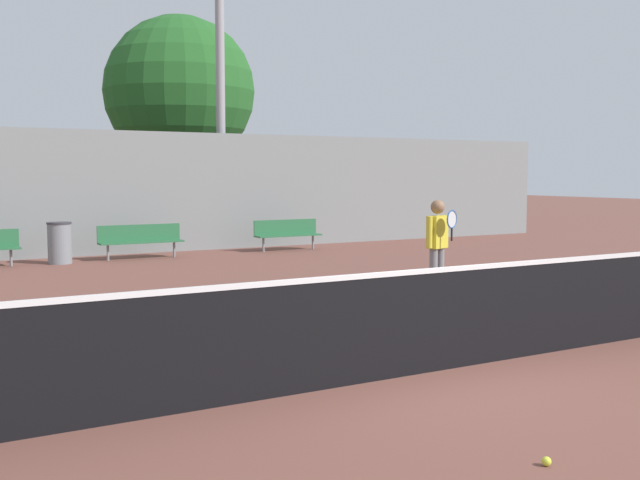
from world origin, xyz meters
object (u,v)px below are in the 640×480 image
(tennis_net, at_px, (431,319))
(tennis_ball, at_px, (547,461))
(bench_courtside_near, at_px, (140,238))
(trash_bin, at_px, (60,243))
(light_pole_far_right, at_px, (220,19))
(tennis_player, at_px, (438,240))
(bench_courtside_far, at_px, (287,232))
(tree_green_tall, at_px, (180,92))

(tennis_net, xyz_separation_m, tennis_ball, (-0.87, -2.42, -0.52))
(bench_courtside_near, height_order, tennis_ball, bench_courtside_near)
(trash_bin, bearing_deg, light_pole_far_right, 20.87)
(tennis_player, xyz_separation_m, light_pole_far_right, (0.04, 9.67, 5.39))
(tennis_net, relative_size, tennis_ball, 183.56)
(bench_courtside_near, bearing_deg, bench_courtside_far, -0.00)
(tennis_player, bearing_deg, tennis_net, -149.28)
(tennis_player, distance_m, tennis_ball, 7.60)
(bench_courtside_far, bearing_deg, trash_bin, -179.04)
(tennis_player, xyz_separation_m, bench_courtside_far, (1.22, 7.95, -0.43))
(tennis_player, distance_m, tree_green_tall, 14.94)
(tennis_player, relative_size, tree_green_tall, 0.22)
(bench_courtside_near, bearing_deg, tennis_player, -70.60)
(tennis_player, bearing_deg, trash_bin, 101.10)
(light_pole_far_right, xyz_separation_m, tennis_ball, (-4.13, -16.01, -6.29))
(bench_courtside_near, distance_m, light_pole_far_right, 6.70)
(tennis_player, height_order, bench_courtside_near, tennis_player)
(tennis_net, bearing_deg, tennis_ball, -109.81)
(tennis_net, distance_m, tennis_ball, 2.62)
(light_pole_far_right, bearing_deg, tennis_player, -90.23)
(tennis_player, xyz_separation_m, tennis_ball, (-4.10, -6.34, -0.90))
(bench_courtside_far, xyz_separation_m, trash_bin, (-5.94, -0.10, -0.02))
(light_pole_far_right, height_order, tree_green_tall, light_pole_far_right)
(light_pole_far_right, bearing_deg, tennis_ball, -104.48)
(tennis_player, relative_size, light_pole_far_right, 0.15)
(tree_green_tall, bearing_deg, tennis_player, -92.07)
(bench_courtside_far, xyz_separation_m, tree_green_tall, (-0.70, 6.46, 4.31))
(tennis_net, xyz_separation_m, tennis_player, (3.22, 3.93, 0.38))
(light_pole_far_right, distance_m, trash_bin, 7.75)
(trash_bin, bearing_deg, tennis_ball, -87.49)
(trash_bin, distance_m, tree_green_tall, 9.45)
(tennis_net, height_order, tennis_player, tennis_player)
(bench_courtside_near, distance_m, trash_bin, 1.92)
(bench_courtside_far, relative_size, tree_green_tall, 0.26)
(tennis_net, distance_m, light_pole_far_right, 15.12)
(bench_courtside_far, distance_m, tennis_ball, 15.26)
(light_pole_far_right, xyz_separation_m, tree_green_tall, (0.48, 4.75, -1.51))
(bench_courtside_near, height_order, trash_bin, trash_bin)
(tennis_net, bearing_deg, light_pole_far_right, 76.50)
(tennis_player, xyz_separation_m, trash_bin, (-4.72, 7.85, -0.45))
(bench_courtside_near, distance_m, tennis_ball, 14.36)
(trash_bin, height_order, tree_green_tall, tree_green_tall)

